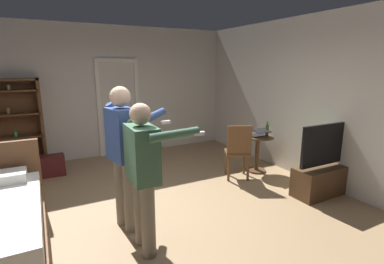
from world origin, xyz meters
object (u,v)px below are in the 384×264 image
tv_flatscreen (324,174)px  person_blue_shirt (144,168)px  suitcase_small (20,165)px  bottle_on_table (267,130)px  side_table (257,148)px  laptop (258,134)px  wooden_chair (238,150)px  bookshelf (13,122)px  suitcase_dark (50,166)px  person_striped_shirt (124,149)px

tv_flatscreen → person_blue_shirt: bearing=-178.9°
suitcase_small → bottle_on_table: bearing=-12.6°
side_table → laptop: (-0.03, -0.04, 0.29)m
person_blue_shirt → laptop: bearing=26.1°
bottle_on_table → wooden_chair: size_ratio=0.27×
person_blue_shirt → side_table: bearing=26.6°
side_table → suitcase_small: size_ratio=1.19×
bookshelf → suitcase_small: (0.04, -0.45, -0.73)m
side_table → suitcase_dark: bearing=155.6°
bottle_on_table → wooden_chair: bearing=-174.7°
bookshelf → laptop: (4.01, -2.27, -0.20)m
wooden_chair → person_striped_shirt: 2.32m
person_striped_shirt → bookshelf: bearing=113.4°
bottle_on_table → wooden_chair: wooden_chair is taller
bookshelf → person_striped_shirt: person_striped_shirt is taller
person_blue_shirt → person_striped_shirt: 0.56m
bottle_on_table → tv_flatscreen: bearing=-84.5°
side_table → bottle_on_table: bearing=-29.7°
suitcase_dark → suitcase_small: size_ratio=0.84×
laptop → wooden_chair: 0.58m
person_blue_shirt → person_striped_shirt: (-0.06, 0.56, 0.06)m
laptop → suitcase_small: size_ratio=0.57×
laptop → suitcase_dark: size_ratio=0.68×
side_table → bottle_on_table: 0.38m
suitcase_dark → wooden_chair: bearing=-30.9°
bookshelf → bottle_on_table: 4.77m
bottle_on_table → suitcase_small: (-4.14, 1.86, -0.59)m
wooden_chair → person_striped_shirt: bearing=-163.6°
laptop → person_blue_shirt: size_ratio=0.21×
laptop → person_striped_shirt: person_striped_shirt is taller
suitcase_dark → side_table: bearing=-24.8°
wooden_chair → person_blue_shirt: size_ratio=0.61×
wooden_chair → person_blue_shirt: 2.47m
tv_flatscreen → bottle_on_table: size_ratio=4.25×
laptop → suitcase_small: laptop is taller
tv_flatscreen → side_table: tv_flatscreen is taller
person_striped_shirt → suitcase_dark: bearing=108.0°
side_table → laptop: bearing=-123.6°
wooden_chair → suitcase_dark: size_ratio=1.99×
side_table → laptop: laptop is taller
bookshelf → side_table: bookshelf is taller
tv_flatscreen → bottle_on_table: tv_flatscreen is taller
person_striped_shirt → suitcase_dark: person_striped_shirt is taller
bookshelf → tv_flatscreen: size_ratio=1.54×
person_blue_shirt → suitcase_dark: size_ratio=3.27×
suitcase_dark → bookshelf: bearing=129.4°
bookshelf → suitcase_dark: bearing=-50.3°
suitcase_small → suitcase_dark: bearing=-9.4°
wooden_chair → laptop: bearing=10.8°
laptop → person_blue_shirt: bearing=-153.9°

